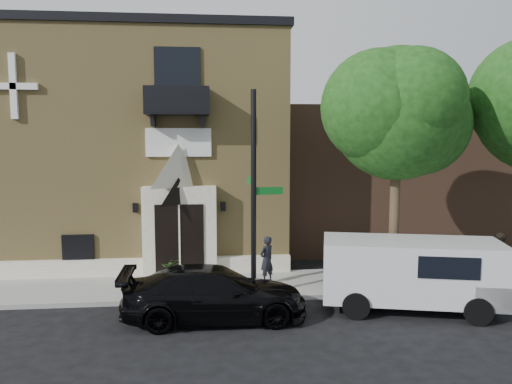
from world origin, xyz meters
TOP-DOWN VIEW (x-y plane):
  - ground at (0.00, 0.00)m, footprint 120.00×120.00m
  - sidewalk at (1.00, 1.50)m, footprint 42.00×3.00m
  - church at (-2.99, 7.95)m, footprint 12.20×11.01m
  - neighbour_building at (12.00, 9.00)m, footprint 18.00×8.00m
  - street_tree_left at (6.03, 0.35)m, footprint 4.97×4.38m
  - black_sedan at (0.15, -1.38)m, footprint 5.17×2.14m
  - cargo_van at (6.11, -1.23)m, footprint 5.44×3.19m
  - street_sign at (1.42, 0.22)m, footprint 1.04×1.01m
  - fire_hydrant at (6.18, 0.56)m, footprint 0.49×0.39m
  - dumpster at (8.87, 0.69)m, footprint 2.21×1.61m
  - planter at (-1.29, 2.29)m, footprint 0.71×0.62m
  - pedestrian_near at (1.97, 1.47)m, footprint 0.70×0.67m
  - pedestrian_far at (9.97, 0.91)m, footprint 0.74×0.89m

SIDE VIEW (x-z plane):
  - ground at x=0.00m, z-range 0.00..0.00m
  - sidewalk at x=1.00m, z-range 0.00..0.15m
  - planter at x=-1.29m, z-range 0.15..0.89m
  - fire_hydrant at x=6.18m, z-range 0.14..1.00m
  - black_sedan at x=0.15m, z-range 0.00..1.49m
  - dumpster at x=8.87m, z-range 0.16..1.45m
  - pedestrian_near at x=1.97m, z-range 0.15..1.76m
  - pedestrian_far at x=9.97m, z-range 0.15..1.84m
  - cargo_van at x=6.11m, z-range 0.12..2.21m
  - neighbour_building at x=12.00m, z-range 0.00..6.40m
  - street_sign at x=1.42m, z-range 0.17..6.54m
  - church at x=-2.99m, z-range -0.02..9.28m
  - street_tree_left at x=6.03m, z-range 1.98..9.75m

